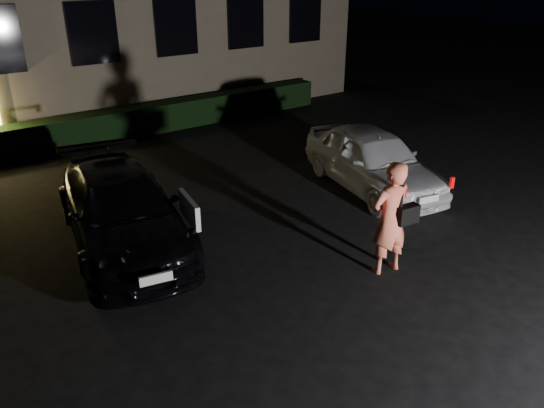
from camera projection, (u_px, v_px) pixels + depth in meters
ground at (370, 305)px, 8.17m from camera, size 80.00×80.00×0.00m
hedge at (110, 125)px, 15.64m from camera, size 15.00×0.70×0.85m
sedan at (122, 210)px, 9.72m from camera, size 2.77×4.98×1.36m
hatch at (372, 159)px, 12.13m from camera, size 2.55×4.39×1.40m
man at (390, 218)px, 8.70m from camera, size 0.82×0.56×1.97m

